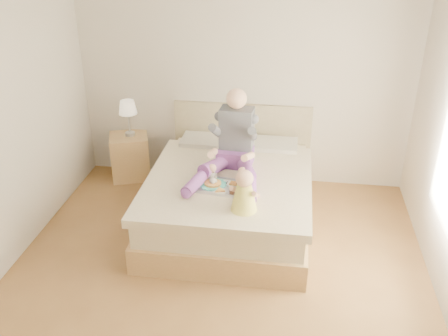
# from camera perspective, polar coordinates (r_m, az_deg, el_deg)

# --- Properties ---
(room) EXTENTS (4.02, 4.22, 2.71)m
(room) POSITION_cam_1_polar(r_m,az_deg,el_deg) (3.99, 0.02, 4.11)
(room) COLOR brown
(room) RESTS_ON ground
(bed) EXTENTS (1.70, 2.18, 1.00)m
(bed) POSITION_cam_1_polar(r_m,az_deg,el_deg) (5.49, 0.83, -2.93)
(bed) COLOR #A47E4C
(bed) RESTS_ON ground
(nightstand) EXTENTS (0.58, 0.55, 0.57)m
(nightstand) POSITION_cam_1_polar(r_m,az_deg,el_deg) (6.49, -10.68, 1.31)
(nightstand) COLOR #A47E4C
(nightstand) RESTS_ON ground
(lamp) EXTENTS (0.22, 0.22, 0.45)m
(lamp) POSITION_cam_1_polar(r_m,az_deg,el_deg) (6.26, -10.94, 6.60)
(lamp) COLOR silver
(lamp) RESTS_ON nightstand
(adult) EXTENTS (0.74, 1.08, 0.88)m
(adult) POSITION_cam_1_polar(r_m,az_deg,el_deg) (5.25, 1.03, 2.35)
(adult) COLOR #6D3687
(adult) RESTS_ON bed
(tray) EXTENTS (0.48, 0.40, 0.12)m
(tray) POSITION_cam_1_polar(r_m,az_deg,el_deg) (5.00, -0.31, -1.94)
(tray) COLOR silver
(tray) RESTS_ON bed
(baby) EXTENTS (0.28, 0.37, 0.41)m
(baby) POSITION_cam_1_polar(r_m,az_deg,el_deg) (4.58, 2.37, -2.94)
(baby) COLOR #E4DA48
(baby) RESTS_ON bed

